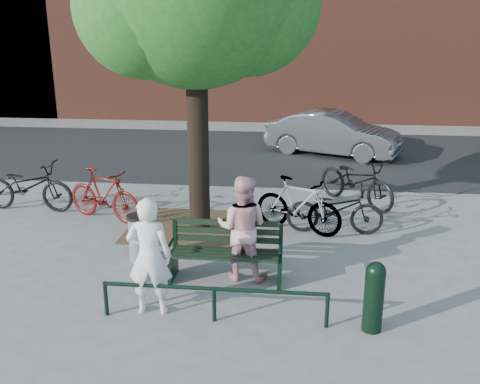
# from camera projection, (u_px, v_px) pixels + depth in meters

# --- Properties ---
(ground) EXTENTS (90.00, 90.00, 0.00)m
(ground) POSITION_uv_depth(u_px,v_px,m) (226.00, 280.00, 8.38)
(ground) COLOR gray
(ground) RESTS_ON ground
(dirt_pit) EXTENTS (2.40, 2.00, 0.02)m
(dirt_pit) POSITION_uv_depth(u_px,v_px,m) (190.00, 227.00, 10.56)
(dirt_pit) COLOR brown
(dirt_pit) RESTS_ON ground
(road) EXTENTS (40.00, 7.00, 0.01)m
(road) POSITION_uv_depth(u_px,v_px,m) (262.00, 154.00, 16.43)
(road) COLOR black
(road) RESTS_ON ground
(park_bench) EXTENTS (1.74, 0.54, 0.97)m
(park_bench) POSITION_uv_depth(u_px,v_px,m) (226.00, 250.00, 8.31)
(park_bench) COLOR black
(park_bench) RESTS_ON ground
(guard_railing) EXTENTS (3.06, 0.06, 0.51)m
(guard_railing) POSITION_uv_depth(u_px,v_px,m) (214.00, 294.00, 7.12)
(guard_railing) COLOR black
(guard_railing) RESTS_ON ground
(person_left) EXTENTS (0.63, 0.43, 1.68)m
(person_left) POSITION_uv_depth(u_px,v_px,m) (149.00, 257.00, 7.22)
(person_left) COLOR white
(person_left) RESTS_ON ground
(person_right) EXTENTS (0.88, 0.73, 1.67)m
(person_right) POSITION_uv_depth(u_px,v_px,m) (242.00, 228.00, 8.24)
(person_right) COLOR pink
(person_right) RESTS_ON ground
(bollard) EXTENTS (0.26, 0.26, 0.97)m
(bollard) POSITION_uv_depth(u_px,v_px,m) (374.00, 294.00, 6.87)
(bollard) COLOR black
(bollard) RESTS_ON ground
(litter_bin) EXTENTS (0.39, 0.39, 0.80)m
(litter_bin) POSITION_uv_depth(u_px,v_px,m) (140.00, 238.00, 8.98)
(litter_bin) COLOR gray
(litter_bin) RESTS_ON ground
(bicycle_a) EXTENTS (2.07, 0.81, 1.07)m
(bicycle_a) POSITION_uv_depth(u_px,v_px,m) (27.00, 186.00, 11.37)
(bicycle_a) COLOR black
(bicycle_a) RESTS_ON ground
(bicycle_b) EXTENTS (1.85, 1.14, 1.07)m
(bicycle_b) POSITION_uv_depth(u_px,v_px,m) (104.00, 194.00, 10.82)
(bicycle_b) COLOR #520D0B
(bicycle_b) RESTS_ON ground
(bicycle_c) EXTENTS (1.83, 0.66, 0.96)m
(bicycle_c) POSITION_uv_depth(u_px,v_px,m) (335.00, 209.00, 10.14)
(bicycle_c) COLOR black
(bicycle_c) RESTS_ON ground
(bicycle_d) EXTENTS (1.83, 1.23, 1.07)m
(bicycle_d) POSITION_uv_depth(u_px,v_px,m) (298.00, 205.00, 10.19)
(bicycle_d) COLOR gray
(bicycle_d) RESTS_ON ground
(bicycle_e) EXTENTS (1.95, 2.04, 1.10)m
(bicycle_e) POSITION_uv_depth(u_px,v_px,m) (356.00, 181.00, 11.71)
(bicycle_e) COLOR black
(bicycle_e) RESTS_ON ground
(parked_car) EXTENTS (4.22, 2.79, 1.31)m
(parked_car) POSITION_uv_depth(u_px,v_px,m) (333.00, 134.00, 16.18)
(parked_car) COLOR slate
(parked_car) RESTS_ON ground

